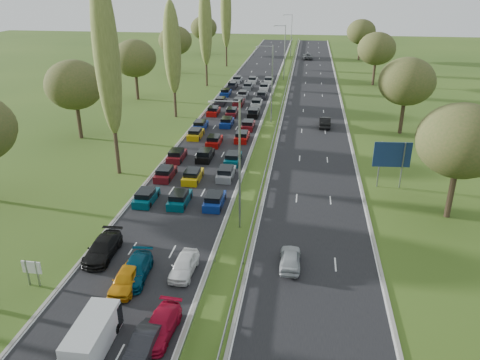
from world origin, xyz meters
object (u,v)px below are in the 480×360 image
at_px(white_van_rear, 94,333).
at_px(direction_sign, 392,157).
at_px(near_car_3, 103,248).
at_px(info_sign, 32,270).

bearing_deg(white_van_rear, direction_sign, 51.02).
bearing_deg(white_van_rear, near_car_3, 109.61).
bearing_deg(direction_sign, near_car_3, -144.83).
height_order(white_van_rear, direction_sign, direction_sign).
relative_size(white_van_rear, direction_sign, 0.95).
height_order(near_car_3, white_van_rear, white_van_rear).
height_order(white_van_rear, info_sign, info_sign).
bearing_deg(near_car_3, info_sign, -128.76).
distance_m(near_car_3, direction_sign, 31.15).
distance_m(info_sign, direction_sign, 36.56).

